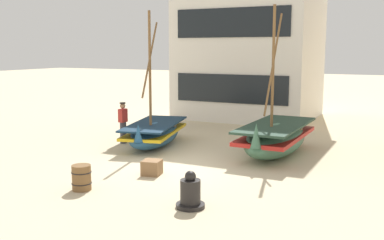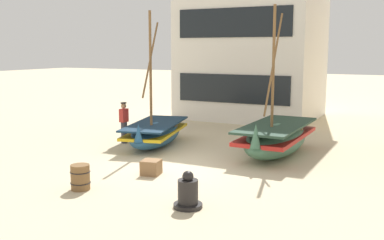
{
  "view_description": "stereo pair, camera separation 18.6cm",
  "coord_description": "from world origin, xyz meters",
  "px_view_note": "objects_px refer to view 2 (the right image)",
  "views": [
    {
      "loc": [
        6.89,
        -12.86,
        3.82
      ],
      "look_at": [
        0.0,
        1.0,
        1.4
      ],
      "focal_mm": 42.44,
      "sensor_mm": 36.0,
      "label": 1
    },
    {
      "loc": [
        7.06,
        -12.78,
        3.82
      ],
      "look_at": [
        0.0,
        1.0,
        1.4
      ],
      "focal_mm": 42.44,
      "sensor_mm": 36.0,
      "label": 2
    }
  ],
  "objects_px": {
    "wooden_barrel": "(80,177)",
    "cargo_crate": "(151,167)",
    "fishing_boat_centre_large": "(276,138)",
    "capstan_winch": "(188,193)",
    "fishing_boat_near_left": "(155,133)",
    "harbor_building_main": "(253,25)",
    "fisherman_by_hull": "(124,123)"
  },
  "relations": [
    {
      "from": "capstan_winch",
      "to": "wooden_barrel",
      "type": "xyz_separation_m",
      "value": [
        -3.29,
        -0.08,
        -0.0
      ]
    },
    {
      "from": "fishing_boat_near_left",
      "to": "cargo_crate",
      "type": "relative_size",
      "value": 9.6
    },
    {
      "from": "capstan_winch",
      "to": "cargo_crate",
      "type": "bearing_deg",
      "value": 138.61
    },
    {
      "from": "fishing_boat_near_left",
      "to": "harbor_building_main",
      "type": "xyz_separation_m",
      "value": [
        0.71,
        9.27,
        4.61
      ]
    },
    {
      "from": "harbor_building_main",
      "to": "fishing_boat_near_left",
      "type": "bearing_deg",
      "value": -94.38
    },
    {
      "from": "fisherman_by_hull",
      "to": "fishing_boat_centre_large",
      "type": "bearing_deg",
      "value": 6.55
    },
    {
      "from": "fisherman_by_hull",
      "to": "wooden_barrel",
      "type": "relative_size",
      "value": 2.41
    },
    {
      "from": "wooden_barrel",
      "to": "harbor_building_main",
      "type": "distance_m",
      "value": 15.87
    },
    {
      "from": "cargo_crate",
      "to": "fishing_boat_centre_large",
      "type": "bearing_deg",
      "value": 58.06
    },
    {
      "from": "capstan_winch",
      "to": "harbor_building_main",
      "type": "bearing_deg",
      "value": 104.13
    },
    {
      "from": "fishing_boat_centre_large",
      "to": "capstan_winch",
      "type": "bearing_deg",
      "value": -92.54
    },
    {
      "from": "wooden_barrel",
      "to": "harbor_building_main",
      "type": "relative_size",
      "value": 0.07
    },
    {
      "from": "cargo_crate",
      "to": "harbor_building_main",
      "type": "height_order",
      "value": "harbor_building_main"
    },
    {
      "from": "capstan_winch",
      "to": "cargo_crate",
      "type": "distance_m",
      "value": 3.17
    },
    {
      "from": "capstan_winch",
      "to": "wooden_barrel",
      "type": "height_order",
      "value": "capstan_winch"
    },
    {
      "from": "fisherman_by_hull",
      "to": "wooden_barrel",
      "type": "bearing_deg",
      "value": -65.39
    },
    {
      "from": "wooden_barrel",
      "to": "fishing_boat_near_left",
      "type": "bearing_deg",
      "value": 101.61
    },
    {
      "from": "fishing_boat_centre_large",
      "to": "harbor_building_main",
      "type": "bearing_deg",
      "value": 115.08
    },
    {
      "from": "fishing_boat_centre_large",
      "to": "harbor_building_main",
      "type": "xyz_separation_m",
      "value": [
        -4.07,
        8.69,
        4.5
      ]
    },
    {
      "from": "fisherman_by_hull",
      "to": "cargo_crate",
      "type": "xyz_separation_m",
      "value": [
        3.54,
        -3.55,
        -0.61
      ]
    },
    {
      "from": "fisherman_by_hull",
      "to": "cargo_crate",
      "type": "distance_m",
      "value": 5.05
    },
    {
      "from": "harbor_building_main",
      "to": "fisherman_by_hull",
      "type": "bearing_deg",
      "value": -102.74
    },
    {
      "from": "fisherman_by_hull",
      "to": "capstan_winch",
      "type": "bearing_deg",
      "value": -43.65
    },
    {
      "from": "wooden_barrel",
      "to": "cargo_crate",
      "type": "relative_size",
      "value": 1.28
    },
    {
      "from": "capstan_winch",
      "to": "fishing_boat_centre_large",
      "type": "bearing_deg",
      "value": 87.46
    },
    {
      "from": "fishing_boat_near_left",
      "to": "cargo_crate",
      "type": "height_order",
      "value": "fishing_boat_near_left"
    },
    {
      "from": "capstan_winch",
      "to": "cargo_crate",
      "type": "height_order",
      "value": "capstan_winch"
    },
    {
      "from": "fishing_boat_near_left",
      "to": "capstan_winch",
      "type": "height_order",
      "value": "fishing_boat_near_left"
    },
    {
      "from": "fishing_boat_near_left",
      "to": "harbor_building_main",
      "type": "bearing_deg",
      "value": 85.62
    },
    {
      "from": "fishing_boat_near_left",
      "to": "fishing_boat_centre_large",
      "type": "xyz_separation_m",
      "value": [
        4.78,
        0.57,
        0.11
      ]
    },
    {
      "from": "capstan_winch",
      "to": "wooden_barrel",
      "type": "relative_size",
      "value": 1.32
    },
    {
      "from": "fisherman_by_hull",
      "to": "fishing_boat_near_left",
      "type": "bearing_deg",
      "value": 5.49
    }
  ]
}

